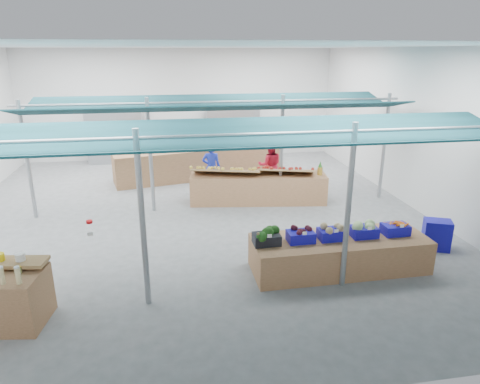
# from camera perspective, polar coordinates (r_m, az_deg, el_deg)

# --- Properties ---
(floor) EXTENTS (13.00, 13.00, 0.00)m
(floor) POSITION_cam_1_polar(r_m,az_deg,el_deg) (11.32, -6.36, -3.02)
(floor) COLOR slate
(floor) RESTS_ON ground
(hall) EXTENTS (13.00, 13.00, 13.00)m
(hall) POSITION_cam_1_polar(r_m,az_deg,el_deg) (12.07, -7.25, 11.28)
(hall) COLOR silver
(hall) RESTS_ON ground
(pole_grid) EXTENTS (10.00, 4.60, 3.00)m
(pole_grid) POSITION_cam_1_polar(r_m,az_deg,el_deg) (9.17, -1.38, 3.86)
(pole_grid) COLOR gray
(pole_grid) RESTS_ON floor
(awnings) EXTENTS (9.50, 7.08, 0.30)m
(awnings) POSITION_cam_1_polar(r_m,az_deg,el_deg) (8.98, -1.43, 9.86)
(awnings) COLOR black
(awnings) RESTS_ON pole_grid
(back_shelving_left) EXTENTS (2.00, 0.50, 2.00)m
(back_shelving_left) POSITION_cam_1_polar(r_m,az_deg,el_deg) (16.94, -16.31, 7.08)
(back_shelving_left) COLOR #B23F33
(back_shelving_left) RESTS_ON floor
(back_shelving_right) EXTENTS (2.00, 0.50, 2.00)m
(back_shelving_right) POSITION_cam_1_polar(r_m,az_deg,el_deg) (17.01, -0.97, 7.86)
(back_shelving_right) COLOR #B23F33
(back_shelving_right) RESTS_ON floor
(veg_counter) EXTENTS (3.41, 1.16, 0.66)m
(veg_counter) POSITION_cam_1_polar(r_m,az_deg,el_deg) (8.66, 13.07, -8.00)
(veg_counter) COLOR brown
(veg_counter) RESTS_ON floor
(fruit_counter) EXTENTS (3.87, 1.42, 0.81)m
(fruit_counter) POSITION_cam_1_polar(r_m,az_deg,el_deg) (12.09, 2.42, 0.53)
(fruit_counter) COLOR brown
(fruit_counter) RESTS_ON floor
(far_counter) EXTENTS (5.71, 2.27, 1.01)m
(far_counter) POSITION_cam_1_polar(r_m,az_deg,el_deg) (14.53, -5.47, 3.94)
(far_counter) COLOR brown
(far_counter) RESTS_ON floor
(crate_stack) EXTENTS (0.65, 0.57, 0.66)m
(crate_stack) POSITION_cam_1_polar(r_m,az_deg,el_deg) (10.19, 24.74, -5.19)
(crate_stack) COLOR #130EA1
(crate_stack) RESTS_ON floor
(vendor_left) EXTENTS (0.60, 0.44, 1.51)m
(vendor_left) POSITION_cam_1_polar(r_m,az_deg,el_deg) (12.86, -3.83, 3.23)
(vendor_left) COLOR #1D2DBC
(vendor_left) RESTS_ON floor
(vendor_right) EXTENTS (0.81, 0.67, 1.51)m
(vendor_right) POSITION_cam_1_polar(r_m,az_deg,el_deg) (13.15, 4.01, 3.57)
(vendor_right) COLOR red
(vendor_right) RESTS_ON floor
(crate_broccoli) EXTENTS (0.51, 0.40, 0.35)m
(crate_broccoli) POSITION_cam_1_polar(r_m,az_deg,el_deg) (8.01, 3.57, -5.89)
(crate_broccoli) COLOR black
(crate_broccoli) RESTS_ON veg_counter
(crate_beets) EXTENTS (0.51, 0.40, 0.29)m
(crate_beets) POSITION_cam_1_polar(r_m,az_deg,el_deg) (8.20, 8.09, -5.67)
(crate_beets) COLOR #130EA1
(crate_beets) RESTS_ON veg_counter
(crate_celeriac) EXTENTS (0.51, 0.40, 0.31)m
(crate_celeriac) POSITION_cam_1_polar(r_m,az_deg,el_deg) (8.39, 12.11, -5.23)
(crate_celeriac) COLOR #130EA1
(crate_celeriac) RESTS_ON veg_counter
(crate_cabbage) EXTENTS (0.51, 0.40, 0.35)m
(crate_cabbage) POSITION_cam_1_polar(r_m,az_deg,el_deg) (8.65, 16.20, -4.74)
(crate_cabbage) COLOR #130EA1
(crate_cabbage) RESTS_ON veg_counter
(crate_carrots) EXTENTS (0.51, 0.40, 0.29)m
(crate_carrots) POSITION_cam_1_polar(r_m,az_deg,el_deg) (8.97, 19.99, -4.62)
(crate_carrots) COLOR #130EA1
(crate_carrots) RESTS_ON veg_counter
(sparrow) EXTENTS (0.12, 0.09, 0.11)m
(sparrow) POSITION_cam_1_polar(r_m,az_deg,el_deg) (7.84, 2.70, -5.73)
(sparrow) COLOR brown
(sparrow) RESTS_ON crate_broccoli
(pole_ribbon) EXTENTS (0.12, 0.12, 0.28)m
(pole_ribbon) POSITION_cam_1_polar(r_m,az_deg,el_deg) (8.38, -19.44, -3.92)
(pole_ribbon) COLOR #B60C0F
(pole_ribbon) RESTS_ON pole_grid
(apple_heap_yellow) EXTENTS (2.02, 1.20, 0.27)m
(apple_heap_yellow) POSITION_cam_1_polar(r_m,az_deg,el_deg) (11.81, -1.88, 3.00)
(apple_heap_yellow) COLOR #997247
(apple_heap_yellow) RESTS_ON fruit_counter
(apple_heap_red) EXTENTS (1.64, 1.09, 0.27)m
(apple_heap_red) POSITION_cam_1_polar(r_m,az_deg,el_deg) (11.92, 6.17, 3.04)
(apple_heap_red) COLOR #997247
(apple_heap_red) RESTS_ON fruit_counter
(pineapple) EXTENTS (0.14, 0.14, 0.39)m
(pineapple) POSITION_cam_1_polar(r_m,az_deg,el_deg) (12.08, 10.63, 3.11)
(pineapple) COLOR #8C6019
(pineapple) RESTS_ON fruit_counter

